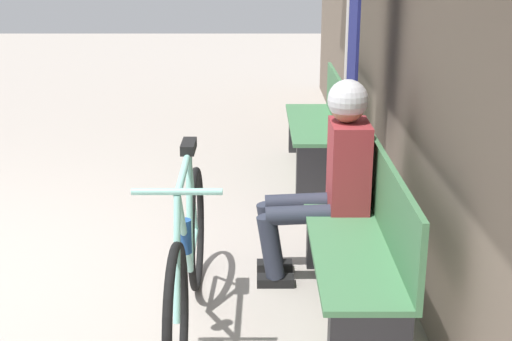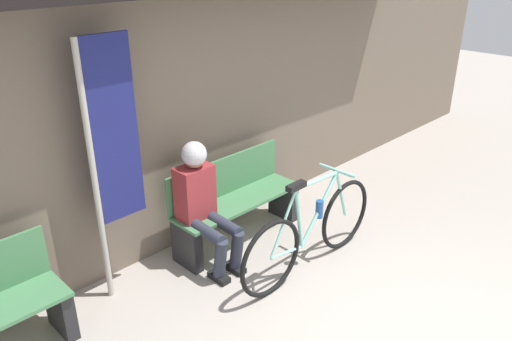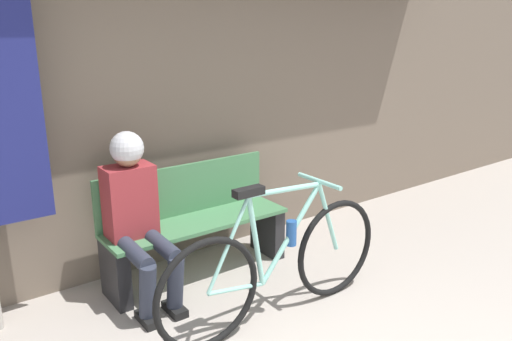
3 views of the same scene
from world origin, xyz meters
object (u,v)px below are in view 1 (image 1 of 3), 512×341
at_px(bicycle, 188,263).
at_px(banner_pole, 352,38).
at_px(park_bench_near, 361,254).
at_px(person_seated, 331,168).
at_px(park_bench_far, 319,129).

height_order(bicycle, banner_pole, banner_pole).
height_order(park_bench_near, banner_pole, banner_pole).
relative_size(person_seated, park_bench_far, 0.86).
distance_m(park_bench_far, banner_pole, 1.62).
height_order(person_seated, park_bench_far, person_seated).
height_order(bicycle, park_bench_far, bicycle).
distance_m(bicycle, banner_pole, 1.94).
bearing_deg(person_seated, bicycle, -50.84).
xyz_separation_m(park_bench_near, park_bench_far, (-2.57, -0.00, -0.00)).
distance_m(park_bench_near, park_bench_far, 2.57).
bearing_deg(park_bench_far, park_bench_near, 0.01).
bearing_deg(banner_pole, park_bench_near, -3.59).
height_order(park_bench_near, person_seated, person_seated).
bearing_deg(bicycle, banner_pole, 144.91).
xyz_separation_m(person_seated, banner_pole, (-0.75, 0.19, 0.65)).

